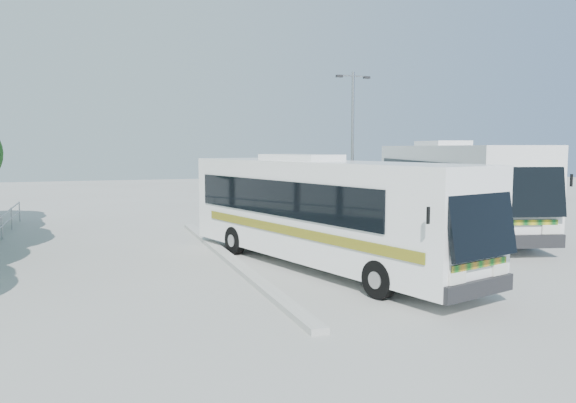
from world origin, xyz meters
name	(u,v)px	position (x,y,z in m)	size (l,w,h in m)	color
ground	(315,267)	(0.00, 0.00, 0.00)	(100.00, 100.00, 0.00)	#A7A7A2
kerb_divider	(228,258)	(-2.30, 2.00, 0.07)	(0.40, 16.00, 0.15)	#B2B2AD
coach_main	(319,209)	(0.14, -0.01, 1.81)	(5.55, 12.11, 3.31)	white
coach_adjacent	(450,184)	(8.64, 5.25, 2.08)	(6.00, 13.93, 3.80)	white
lamppost	(352,141)	(5.36, 8.48, 4.02)	(1.78, 0.23, 7.28)	#96989E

